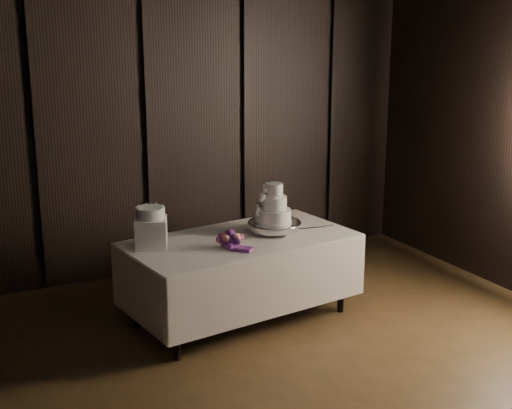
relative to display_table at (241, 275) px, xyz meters
The scene contains 8 objects.
room 2.25m from the display_table, 98.91° to the right, with size 6.08×7.08×3.08m.
display_table is the anchor object (origin of this frame).
cake_stand 0.53m from the display_table, ahead, with size 0.48×0.48×0.09m, color silver.
wedding_cake 0.67m from the display_table, ahead, with size 0.34×0.30×0.36m.
bouquet 0.48m from the display_table, 134.17° to the right, with size 0.28×0.38×0.18m, color #F05388, non-canonical shape.
box_pedestal 0.91m from the display_table, behind, with size 0.26×0.26×0.25m, color white.
small_cake 1.01m from the display_table, behind, with size 0.24×0.24×0.10m, color white.
cake_knife 0.78m from the display_table, ahead, with size 0.37×0.02×0.01m, color silver.
Camera 1 is at (-2.23, -3.44, 2.64)m, focal length 50.00 mm.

